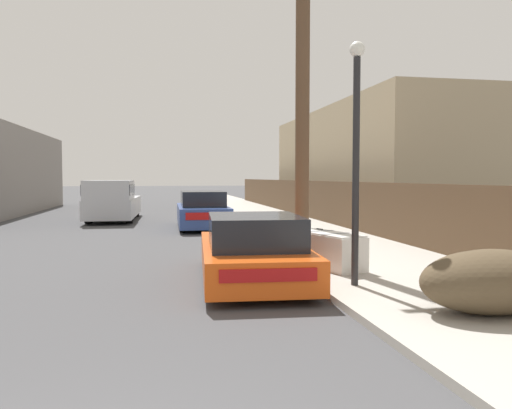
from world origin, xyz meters
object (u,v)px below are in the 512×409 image
Objects in this scene: discarded_fridge at (328,250)px; brush_pile at (492,281)px; utility_pole at (303,62)px; parked_sports_car_red at (253,251)px; pickup_truck at (112,201)px; car_parked_mid at (202,211)px; street_lamp at (356,143)px.

brush_pile is at bearing -92.04° from discarded_fridge.
utility_pole is at bearing 76.91° from discarded_fridge.
pickup_truck is at bearing 109.44° from parked_sports_car_red.
parked_sports_car_red is at bearing -88.54° from car_parked_mid.
parked_sports_car_red is at bearing -179.20° from discarded_fridge.
parked_sports_car_red reaches higher than brush_pile.
car_parked_mid reaches higher than brush_pile.
pickup_truck is (-3.84, 13.86, 0.33)m from parked_sports_car_red.
discarded_fridge is 9.66m from car_parked_mid.
street_lamp reaches higher than brush_pile.
discarded_fridge is 0.42× the size of parked_sports_car_red.
brush_pile is at bearing -45.43° from parked_sports_car_red.
discarded_fridge is at bearing 105.72° from brush_pile.
brush_pile is at bearing -60.11° from street_lamp.
parked_sports_car_red is 1.08× the size of street_lamp.
parked_sports_car_red is 10.05m from car_parked_mid.
car_parked_mid is 5.32m from pickup_truck.
pickup_truck is (-5.52, 13.29, 0.43)m from discarded_fridge.
pickup_truck is 0.65× the size of utility_pole.
pickup_truck is 18.27m from brush_pile.
utility_pole reaches higher than parked_sports_car_red.
discarded_fridge is 3.90m from brush_pile.
car_parked_mid is at bearing 83.07° from discarded_fridge.
street_lamp is at bearing -111.38° from discarded_fridge.
pickup_truck reaches higher than discarded_fridge.
brush_pile is (2.87, -13.23, -0.12)m from car_parked_mid.
parked_sports_car_red is 0.78× the size of pickup_truck.
utility_pole is (1.69, -7.97, 3.96)m from car_parked_mid.
discarded_fridge is 2.70m from street_lamp.
discarded_fridge is at bearing -85.33° from utility_pole.
brush_pile is (6.57, -17.04, -0.35)m from pickup_truck.
street_lamp is at bearing -80.67° from car_parked_mid.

